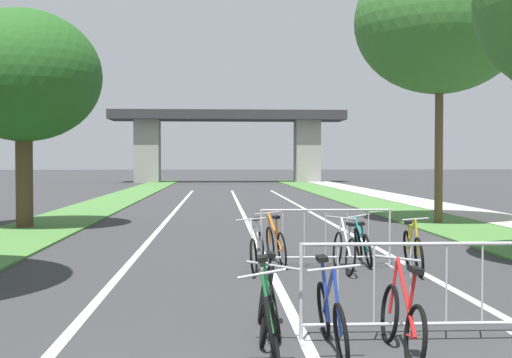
% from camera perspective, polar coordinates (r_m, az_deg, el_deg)
% --- Properties ---
extents(grass_verge_left, '(2.47, 67.67, 0.05)m').
position_cam_1_polar(grass_verge_left, '(31.35, -12.51, -1.92)').
color(grass_verge_left, '#477A38').
rests_on(grass_verge_left, ground).
extents(grass_verge_right, '(2.47, 67.67, 0.05)m').
position_cam_1_polar(grass_verge_right, '(31.69, 9.05, -1.87)').
color(grass_verge_right, '#477A38').
rests_on(grass_verge_right, ground).
extents(sidewalk_path_right, '(2.12, 67.67, 0.08)m').
position_cam_1_polar(sidewalk_path_right, '(32.26, 13.03, -1.80)').
color(sidewalk_path_right, '#ADA89E').
rests_on(sidewalk_path_right, ground).
extents(lane_stripe_center, '(0.14, 39.15, 0.01)m').
position_cam_1_polar(lane_stripe_center, '(22.88, -1.07, -3.21)').
color(lane_stripe_center, silver).
rests_on(lane_stripe_center, ground).
extents(lane_stripe_right_lane, '(0.14, 39.15, 0.01)m').
position_cam_1_polar(lane_stripe_right_lane, '(23.13, 5.30, -3.17)').
color(lane_stripe_right_lane, silver).
rests_on(lane_stripe_right_lane, ground).
extents(lane_stripe_left_lane, '(0.14, 39.15, 0.01)m').
position_cam_1_polar(lane_stripe_left_lane, '(22.92, -7.49, -3.22)').
color(lane_stripe_left_lane, silver).
rests_on(lane_stripe_left_lane, ground).
extents(overpass_bridge, '(21.18, 4.08, 6.49)m').
position_cam_1_polar(overpass_bridge, '(59.21, -2.49, 4.15)').
color(overpass_bridge, '#2D2D30').
rests_on(overpass_bridge, ground).
extents(tree_left_cypress_far, '(4.37, 4.37, 6.18)m').
position_cam_1_polar(tree_left_cypress_far, '(19.63, -19.75, 8.47)').
color(tree_left_cypress_far, '#4C3823').
rests_on(tree_left_cypress_far, ground).
extents(tree_right_oak_near, '(5.11, 5.11, 8.29)m').
position_cam_1_polar(tree_right_oak_near, '(20.78, 15.83, 13.16)').
color(tree_right_oak_near, brown).
rests_on(tree_right_oak_near, ground).
extents(crowd_barrier_nearest, '(2.39, 0.47, 1.05)m').
position_cam_1_polar(crowd_barrier_nearest, '(7.15, 13.40, -9.62)').
color(crowd_barrier_nearest, '#ADADB2').
rests_on(crowd_barrier_nearest, ground).
extents(crowd_barrier_second, '(2.39, 0.47, 1.05)m').
position_cam_1_polar(crowd_barrier_second, '(11.76, 6.14, -5.20)').
color(crowd_barrier_second, '#ADADB2').
rests_on(crowd_barrier_second, ground).
extents(bicycle_green_0, '(0.53, 1.67, 0.94)m').
position_cam_1_polar(bicycle_green_0, '(6.52, 1.46, -11.94)').
color(bicycle_green_0, black).
rests_on(bicycle_green_0, ground).
extents(bicycle_white_1, '(0.59, 1.58, 0.98)m').
position_cam_1_polar(bicycle_white_1, '(11.25, 0.11, -6.28)').
color(bicycle_white_1, black).
rests_on(bicycle_white_1, ground).
extents(bicycle_red_2, '(0.48, 1.58, 0.94)m').
position_cam_1_polar(bicycle_red_2, '(6.62, 12.71, -12.00)').
color(bicycle_red_2, black).
rests_on(bicycle_red_2, ground).
extents(bicycle_teal_3, '(0.46, 1.72, 0.88)m').
position_cam_1_polar(bicycle_teal_3, '(12.30, 9.33, -5.73)').
color(bicycle_teal_3, black).
rests_on(bicycle_teal_3, ground).
extents(bicycle_silver_4, '(0.54, 1.67, 0.93)m').
position_cam_1_polar(bicycle_silver_4, '(11.38, 7.74, -6.21)').
color(bicycle_silver_4, black).
rests_on(bicycle_silver_4, ground).
extents(bicycle_orange_5, '(0.53, 1.71, 0.95)m').
position_cam_1_polar(bicycle_orange_5, '(12.09, 1.73, -5.70)').
color(bicycle_orange_5, black).
rests_on(bicycle_orange_5, ground).
extents(bicycle_black_6, '(0.56, 1.69, 0.89)m').
position_cam_1_polar(bicycle_black_6, '(7.27, 0.81, -10.69)').
color(bicycle_black_6, black).
rests_on(bicycle_black_6, ground).
extents(bicycle_blue_7, '(0.50, 1.63, 0.96)m').
position_cam_1_polar(bicycle_blue_7, '(6.64, 6.60, -11.91)').
color(bicycle_blue_7, black).
rests_on(bicycle_blue_7, ground).
extents(bicycle_yellow_8, '(0.47, 1.73, 0.99)m').
position_cam_1_polar(bicycle_yellow_8, '(11.53, 13.60, -6.13)').
color(bicycle_yellow_8, black).
rests_on(bicycle_yellow_8, ground).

